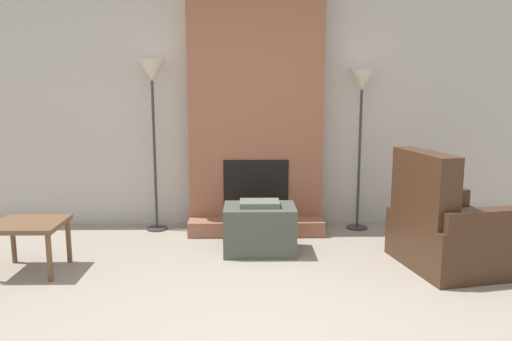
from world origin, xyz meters
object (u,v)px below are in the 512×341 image
object	(u,v)px
ottoman	(260,228)
floor_lamp_right	(362,92)
armchair	(446,232)
side_table	(29,229)
floor_lamp_left	(152,84)

from	to	relation	value
ottoman	floor_lamp_right	distance (m)	1.88
armchair	side_table	xyz separation A→B (m)	(-3.62, -0.06, 0.06)
ottoman	side_table	distance (m)	2.05
floor_lamp_right	floor_lamp_left	bearing A→B (deg)	180.00
floor_lamp_right	armchair	bearing A→B (deg)	-67.05
floor_lamp_left	ottoman	bearing A→B (deg)	-34.80
side_table	floor_lamp_right	world-z (taller)	floor_lamp_right
armchair	side_table	bearing A→B (deg)	79.40
armchair	side_table	world-z (taller)	armchair
floor_lamp_left	floor_lamp_right	bearing A→B (deg)	0.00
side_table	floor_lamp_left	size ratio (longest dim) A/B	0.31
side_table	floor_lamp_left	xyz separation A→B (m)	(0.86, 1.27, 1.23)
armchair	side_table	distance (m)	3.62
ottoman	armchair	size ratio (longest dim) A/B	0.63
floor_lamp_left	floor_lamp_right	size ratio (longest dim) A/B	1.06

